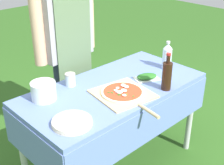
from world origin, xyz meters
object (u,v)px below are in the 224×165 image
object	(u,v)px
water_bottle	(167,56)
plate_stack	(72,122)
mixing_tub	(44,91)
herb_container	(147,77)
sauce_jar	(70,80)
pizza_on_peel	(123,93)
oil_bottle	(167,75)
prep_table	(113,98)
person_cook	(66,39)

from	to	relation	value
water_bottle	plate_stack	bearing A→B (deg)	-173.39
mixing_tub	plate_stack	bearing A→B (deg)	-97.24
plate_stack	mixing_tub	bearing A→B (deg)	82.76
herb_container	water_bottle	bearing A→B (deg)	4.76
plate_stack	sauce_jar	bearing A→B (deg)	54.14
pizza_on_peel	water_bottle	world-z (taller)	water_bottle
oil_bottle	herb_container	size ratio (longest dim) A/B	1.27
water_bottle	herb_container	xyz separation A→B (m)	(-0.28, -0.02, -0.09)
mixing_tub	sauce_jar	xyz separation A→B (m)	(0.26, 0.04, -0.02)
pizza_on_peel	herb_container	size ratio (longest dim) A/B	2.64
herb_container	mixing_tub	size ratio (longest dim) A/B	1.29
prep_table	water_bottle	bearing A→B (deg)	-6.31
oil_bottle	plate_stack	bearing A→B (deg)	172.15
pizza_on_peel	water_bottle	size ratio (longest dim) A/B	2.47
herb_container	plate_stack	world-z (taller)	herb_container
plate_stack	sauce_jar	distance (m)	0.53
pizza_on_peel	mixing_tub	world-z (taller)	mixing_tub
prep_table	plate_stack	xyz separation A→B (m)	(-0.53, -0.19, 0.11)
person_cook	herb_container	bearing A→B (deg)	108.39
person_cook	oil_bottle	distance (m)	0.92
pizza_on_peel	plate_stack	xyz separation A→B (m)	(-0.49, -0.05, 0.00)
oil_bottle	pizza_on_peel	bearing A→B (deg)	152.37
mixing_tub	plate_stack	distance (m)	0.39
oil_bottle	sauce_jar	bearing A→B (deg)	131.56
mixing_tub	herb_container	bearing A→B (deg)	-20.16
prep_table	person_cook	world-z (taller)	person_cook
herb_container	sauce_jar	size ratio (longest dim) A/B	2.28
pizza_on_peel	mixing_tub	size ratio (longest dim) A/B	3.42
water_bottle	herb_container	distance (m)	0.30
prep_table	person_cook	distance (m)	0.67
water_bottle	plate_stack	world-z (taller)	water_bottle
mixing_tub	person_cook	bearing A→B (deg)	38.39
prep_table	person_cook	size ratio (longest dim) A/B	0.86
pizza_on_peel	herb_container	world-z (taller)	pizza_on_peel
pizza_on_peel	herb_container	xyz separation A→B (m)	(0.32, 0.06, 0.01)
water_bottle	herb_container	size ratio (longest dim) A/B	1.07
prep_table	sauce_jar	xyz separation A→B (m)	(-0.22, 0.24, 0.14)
prep_table	plate_stack	size ratio (longest dim) A/B	5.80
pizza_on_peel	water_bottle	bearing A→B (deg)	16.48
herb_container	mixing_tub	xyz separation A→B (m)	(-0.77, 0.28, 0.05)
sauce_jar	oil_bottle	bearing A→B (deg)	-48.44
prep_table	person_cook	xyz separation A→B (m)	(0.00, 0.58, 0.34)
oil_bottle	herb_container	xyz separation A→B (m)	(0.03, 0.21, -0.09)
oil_bottle	herb_container	bearing A→B (deg)	81.88
person_cook	herb_container	size ratio (longest dim) A/B	7.57
oil_bottle	sauce_jar	distance (m)	0.72
pizza_on_peel	oil_bottle	distance (m)	0.35
person_cook	sauce_jar	distance (m)	0.45
pizza_on_peel	sauce_jar	bearing A→B (deg)	124.25
plate_stack	herb_container	bearing A→B (deg)	7.24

